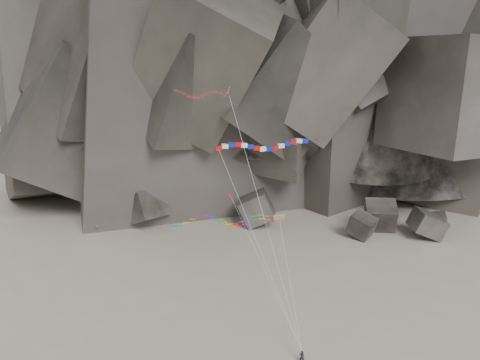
{
  "coord_description": "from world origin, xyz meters",
  "views": [
    {
      "loc": [
        1.82,
        -55.76,
        35.6
      ],
      "look_at": [
        -0.37,
        6.0,
        18.52
      ],
      "focal_mm": 35.0,
      "sensor_mm": 36.0,
      "label": 1
    }
  ],
  "objects_px": {
    "parafoil_kite": "(219,220)",
    "pennant_kite": "(247,232)",
    "delta_kite": "(198,94)",
    "banner_kite": "(263,146)",
    "kite_flyer": "(302,356)"
  },
  "relations": [
    {
      "from": "delta_kite",
      "to": "pennant_kite",
      "type": "distance_m",
      "value": 19.31
    },
    {
      "from": "kite_flyer",
      "to": "delta_kite",
      "type": "relative_size",
      "value": 0.06
    },
    {
      "from": "banner_kite",
      "to": "parafoil_kite",
      "type": "xyz_separation_m",
      "value": [
        -5.54,
        -3.41,
        -9.03
      ]
    },
    {
      "from": "pennant_kite",
      "to": "delta_kite",
      "type": "bearing_deg",
      "value": 120.05
    },
    {
      "from": "delta_kite",
      "to": "pennant_kite",
      "type": "height_order",
      "value": "delta_kite"
    },
    {
      "from": "delta_kite",
      "to": "parafoil_kite",
      "type": "xyz_separation_m",
      "value": [
        2.99,
        -5.67,
        -15.55
      ]
    },
    {
      "from": "banner_kite",
      "to": "parafoil_kite",
      "type": "relative_size",
      "value": 1.29
    },
    {
      "from": "delta_kite",
      "to": "pennant_kite",
      "type": "relative_size",
      "value": 1.79
    },
    {
      "from": "banner_kite",
      "to": "pennant_kite",
      "type": "distance_m",
      "value": 11.45
    },
    {
      "from": "kite_flyer",
      "to": "parafoil_kite",
      "type": "distance_m",
      "value": 19.21
    },
    {
      "from": "kite_flyer",
      "to": "parafoil_kite",
      "type": "relative_size",
      "value": 0.11
    },
    {
      "from": "pennant_kite",
      "to": "banner_kite",
      "type": "bearing_deg",
      "value": 61.43
    },
    {
      "from": "parafoil_kite",
      "to": "pennant_kite",
      "type": "relative_size",
      "value": 1.06
    },
    {
      "from": "parafoil_kite",
      "to": "delta_kite",
      "type": "bearing_deg",
      "value": 110.31
    },
    {
      "from": "delta_kite",
      "to": "parafoil_kite",
      "type": "distance_m",
      "value": 16.82
    }
  ]
}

